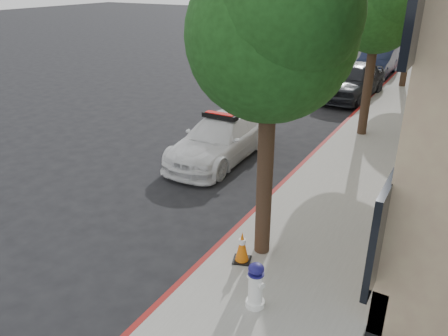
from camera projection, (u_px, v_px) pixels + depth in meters
ground at (195, 186)px, 11.65m from camera, size 120.00×120.00×0.00m
sidewalk at (402, 109)px, 17.90m from camera, size 3.20×50.00×0.15m
curb_strip at (364, 104)px, 18.60m from camera, size 0.12×50.00×0.15m
tree_near at (272, 35)px, 6.98m from camera, size 2.92×2.82×5.62m
tree_mid at (379, 10)px, 13.36m from camera, size 2.77×2.64×5.43m
police_car at (220, 138)px, 13.10m from camera, size 1.87×4.47×1.44m
parked_car_mid at (353, 80)px, 19.47m from camera, size 2.26×4.90×1.62m
parked_car_far at (377, 62)px, 23.92m from camera, size 1.64×4.57×1.50m
fire_hydrant at (256, 286)px, 7.07m from camera, size 0.35×0.32×0.83m
traffic_cone at (242, 247)px, 8.23m from camera, size 0.42×0.42×0.64m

